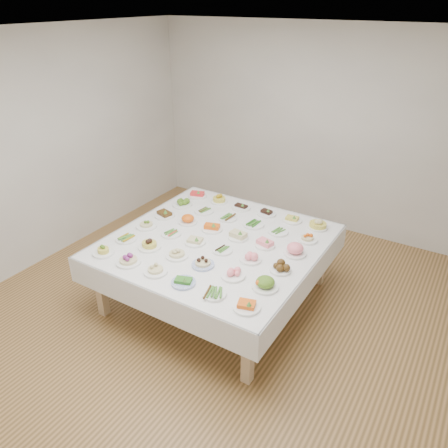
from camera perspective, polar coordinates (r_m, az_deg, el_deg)
The scene contains 38 objects.
room_envelope at distance 4.06m, azimuth -0.59°, elevation 9.98°, with size 5.02×5.02×2.81m.
display_table at distance 4.69m, azimuth -0.97°, elevation -2.86°, with size 2.15×2.15×0.75m.
dish_0 at distance 4.56m, azimuth -15.51°, elevation -3.27°, with size 0.21×0.21×0.11m.
dish_1 at distance 4.34m, azimuth -12.43°, elevation -4.26°, with size 0.27×0.27×0.14m.
dish_2 at distance 4.16m, azimuth -8.97°, elevation -5.62°, with size 0.22×0.22×0.13m.
dish_3 at distance 3.99m, azimuth -5.33°, elevation -7.36°, with size 0.22×0.22×0.09m.
dish_4 at distance 3.84m, azimuth -1.31°, elevation -9.00°, with size 0.23×0.21×0.05m.
dish_5 at distance 3.69m, azimuth 2.97°, elevation -10.37°, with size 0.23×0.23×0.11m.
dish_6 at distance 4.77m, azimuth -12.66°, elevation -1.79°, with size 0.23×0.23×0.06m.
dish_7 at distance 4.55m, azimuth -9.75°, elevation -2.32°, with size 0.23×0.23×0.15m.
dish_8 at distance 4.37m, azimuth -6.19°, elevation -3.67°, with size 0.22×0.22×0.12m.
dish_9 at distance 4.21m, azimuth -2.78°, elevation -4.79°, with size 0.22×0.22×0.13m.
dish_10 at distance 4.06m, azimuth 1.19°, elevation -6.37°, with size 0.22×0.22×0.10m.
dish_11 at distance 3.92m, azimuth 5.43°, elevation -7.42°, with size 0.27×0.27×0.15m.
dish_12 at distance 4.98m, azimuth -10.12°, elevation 0.15°, with size 0.23×0.23×0.12m.
dish_13 at distance 4.79m, azimuth -6.91°, elevation -1.22°, with size 0.22×0.22×0.05m.
dish_14 at distance 4.60m, azimuth -3.79°, elevation -2.02°, with size 0.22×0.22×0.10m.
dish_15 at distance 4.46m, azimuth -0.22°, elevation -3.38°, with size 0.21×0.21×0.05m.
dish_16 at distance 4.30m, azimuth 3.50°, elevation -4.20°, with size 0.22×0.22×0.11m.
dish_17 at distance 4.17m, azimuth 7.40°, elevation -5.55°, with size 0.21×0.21×0.10m.
dish_18 at distance 5.19m, azimuth -7.79°, elevation 1.48°, with size 0.24×0.24×0.11m.
dish_19 at distance 5.00m, azimuth -4.75°, elevation 0.61°, with size 0.21×0.21×0.11m.
dish_20 at distance 4.84m, azimuth -1.58°, elevation -0.29°, with size 0.23×0.23×0.11m.
dish_21 at distance 4.68m, azimuth 1.86°, elevation -1.41°, with size 0.21×0.21×0.10m.
dish_22 at distance 4.55m, azimuth 5.37°, elevation -2.46°, with size 0.21×0.21×0.10m.
dish_23 at distance 4.44m, azimuth 9.27°, elevation -3.24°, with size 0.23×0.23×0.13m.
dish_24 at distance 5.43m, azimuth -5.51°, elevation 2.90°, with size 0.24×0.24×0.11m.
dish_25 at distance 5.26m, azimuth -2.62°, elevation 1.77°, with size 0.23×0.23×0.05m.
dish_26 at distance 5.08m, azimuth 0.49°, elevation 0.89°, with size 0.21×0.21×0.06m.
dish_27 at distance 4.95m, azimuth 3.87°, elevation 0.08°, with size 0.24×0.24×0.06m.
dish_28 at distance 4.83m, azimuth 7.10°, elevation -0.94°, with size 0.22×0.22×0.05m.
dish_29 at distance 4.72m, azimuth 10.84°, elevation -1.72°, with size 0.21×0.21×0.10m.
dish_30 at distance 5.67m, azimuth -3.50°, elevation 3.95°, with size 0.23×0.23×0.10m.
dish_31 at distance 5.49m, azimuth -0.64°, elevation 3.41°, with size 0.22×0.22×0.13m.
dish_32 at distance 5.34m, azimuth 2.26°, elevation 2.39°, with size 0.23×0.23×0.09m.
dish_33 at distance 5.21m, azimuth 5.58°, elevation 1.55°, with size 0.22×0.22×0.09m.
dish_34 at distance 5.09m, azimuth 8.89°, elevation 0.74°, with size 0.22×0.22×0.10m.
dish_35 at distance 4.98m, azimuth 12.19°, elevation 0.17°, with size 0.23×0.22×0.14m.
Camera 1 is at (2.07, -3.27, 3.07)m, focal length 35.00 mm.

